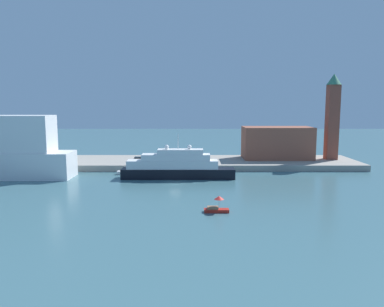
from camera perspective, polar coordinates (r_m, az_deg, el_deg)
ground at (r=89.91m, az=-2.68°, el=-4.67°), size 400.00×400.00×0.00m
quay_dock at (r=116.16m, az=-2.09°, el=-1.41°), size 110.00×21.77×1.79m
large_yacht at (r=95.99m, az=-2.50°, el=-2.02°), size 29.20×4.76×11.55m
small_motorboat at (r=66.68m, az=3.75°, el=-8.14°), size 4.42×1.75×2.97m
work_barge at (r=103.27m, az=-10.22°, el=-2.92°), size 4.65×1.78×0.91m
harbor_building at (r=121.07m, az=12.89°, el=1.62°), size 21.58×10.59×10.14m
bell_tower at (r=124.06m, az=20.74°, el=5.70°), size 4.50×4.50×26.61m
parked_car at (r=112.84m, az=-8.12°, el=-0.95°), size 4.60×1.88×1.54m
person_figure at (r=110.68m, az=-6.14°, el=-1.02°), size 0.36×0.36×1.68m
mooring_bollard at (r=106.26m, az=-3.29°, el=-1.53°), size 0.36×0.36×0.90m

